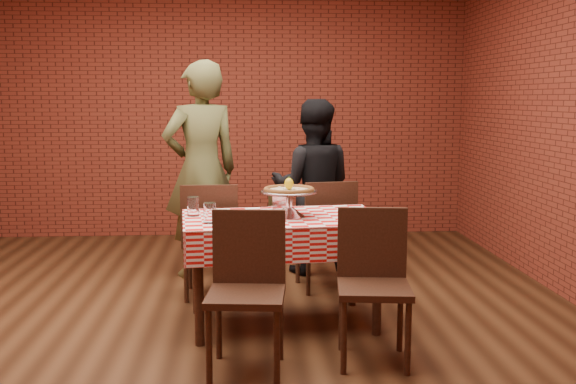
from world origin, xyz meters
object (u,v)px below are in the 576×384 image
Objects in this scene: condiment_caddy at (277,199)px; diner_black at (313,187)px; chair_far_left at (211,239)px; chair_far_right at (325,234)px; water_glass_right at (193,206)px; pizza at (289,190)px; pizza_stand at (289,204)px; table at (283,271)px; chair_near_left at (246,295)px; water_glass_left at (210,213)px; chair_near_right at (374,289)px; diner_olive at (201,170)px.

diner_black reaches higher than condiment_caddy.
chair_far_right is (0.92, 0.14, -0.00)m from chair_far_left.
water_glass_right is 1.61m from diner_black.
pizza is at bearing -96.18° from condiment_caddy.
chair_far_left is 0.93m from chair_far_right.
water_glass_right is at bearing 29.20° from chair_far_right.
pizza reaches higher than pizza_stand.
table is 0.56m from pizza.
chair_near_left reaches higher than table.
chair_far_left is 1.13m from diner_black.
chair_far_left is (-0.27, 1.50, 0.00)m from chair_near_left.
chair_far_right is at bearing 67.56° from pizza_stand.
table is 0.69m from water_glass_left.
pizza reaches higher than water_glass_left.
diner_black is at bearing -143.79° from chair_far_left.
chair_near_right is (0.45, -0.71, -0.49)m from pizza.
chair_far_left reaches higher than water_glass_left.
chair_near_left is at bearing -120.20° from condiment_caddy.
diner_olive reaches higher than chair_near_right.
chair_near_left reaches higher than chair_far_right.
pizza_stand is 2.64× the size of condiment_caddy.
chair_far_right is at bearing 100.19° from chair_near_right.
condiment_caddy is at bearing 21.95° from water_glass_right.
pizza_stand is at bearing 128.44° from chair_far_left.
pizza is 0.22× the size of diner_black.
water_glass_left and water_glass_right have the same top height.
water_glass_left is 0.14× the size of chair_far_left.
pizza is 0.38× the size of chair_near_left.
condiment_caddy is (0.59, 0.24, 0.01)m from water_glass_right.
chair_near_left is 2.21m from diner_olive.
diner_olive is at bearing 117.17° from pizza_stand.
pizza_stand is 0.56m from water_glass_left.
table is 0.87m from chair_near_right.
diner_black is at bearing 77.42° from pizza.
water_glass_right is 0.08× the size of diner_black.
water_glass_right is 1.26m from diner_olive.
chair_near_right reaches higher than table.
pizza_stand is at bearing -5.80° from water_glass_right.
pizza_stand is at bearing 20.53° from water_glass_left.
pizza_stand reaches higher than water_glass_right.
water_glass_right is 0.14× the size of chair_far_right.
diner_black is at bearing 53.47° from water_glass_right.
pizza is at bearing -1.67° from table.
diner_black is (0.35, 1.36, 0.40)m from table.
water_glass_right is at bearing 174.20° from pizza_stand.
water_glass_right is (-0.65, 0.07, -0.11)m from pizza.
table is 0.47m from pizza_stand.
chair_near_left is (0.23, -0.60, -0.37)m from water_glass_left.
pizza_stand is at bearing -1.67° from table.
pizza is (0.00, -0.00, 0.09)m from pizza_stand.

